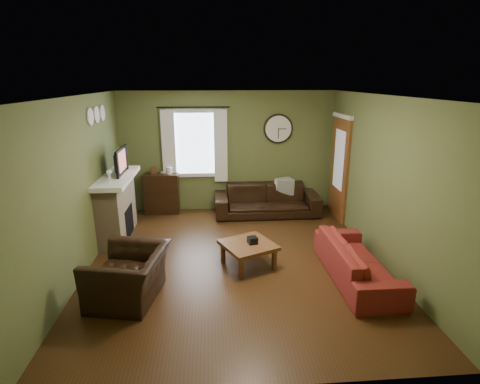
{
  "coord_description": "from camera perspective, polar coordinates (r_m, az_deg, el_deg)",
  "views": [
    {
      "loc": [
        -0.37,
        -5.46,
        2.83
      ],
      "look_at": [
        0.1,
        0.4,
        1.05
      ],
      "focal_mm": 28.0,
      "sensor_mm": 36.0,
      "label": 1
    }
  ],
  "objects": [
    {
      "name": "floor",
      "position": [
        6.16,
        -0.64,
        -10.5
      ],
      "size": [
        4.6,
        5.2,
        0.0
      ],
      "primitive_type": "cube",
      "color": "#3C230F",
      "rests_on": "ground"
    },
    {
      "name": "ceiling",
      "position": [
        5.47,
        -0.73,
        14.44
      ],
      "size": [
        4.6,
        5.2,
        0.0
      ],
      "primitive_type": "cube",
      "color": "white",
      "rests_on": "ground"
    },
    {
      "name": "wall_left",
      "position": [
        5.99,
        -23.22,
        0.65
      ],
      "size": [
        0.0,
        5.2,
        2.6
      ],
      "primitive_type": "cube",
      "color": "#586232",
      "rests_on": "ground"
    },
    {
      "name": "wall_right",
      "position": [
        6.26,
        20.81,
        1.59
      ],
      "size": [
        0.0,
        5.2,
        2.6
      ],
      "primitive_type": "cube",
      "color": "#586232",
      "rests_on": "ground"
    },
    {
      "name": "wall_back",
      "position": [
        8.21,
        -1.92,
        6.11
      ],
      "size": [
        4.6,
        0.0,
        2.6
      ],
      "primitive_type": "cube",
      "color": "#586232",
      "rests_on": "ground"
    },
    {
      "name": "wall_front",
      "position": [
        3.26,
        2.47,
        -11.16
      ],
      "size": [
        4.6,
        0.0,
        2.6
      ],
      "primitive_type": "cube",
      "color": "#586232",
      "rests_on": "ground"
    },
    {
      "name": "fireplace",
      "position": [
        7.2,
        -18.24,
        -2.48
      ],
      "size": [
        0.4,
        1.4,
        1.1
      ],
      "primitive_type": "cube",
      "color": "tan",
      "rests_on": "floor"
    },
    {
      "name": "firebox",
      "position": [
        7.24,
        -16.6,
        -4.33
      ],
      "size": [
        0.04,
        0.6,
        0.55
      ],
      "primitive_type": "cube",
      "color": "black",
      "rests_on": "fireplace"
    },
    {
      "name": "mantel",
      "position": [
        7.03,
        -18.44,
        2.06
      ],
      "size": [
        0.58,
        1.6,
        0.08
      ],
      "primitive_type": "cube",
      "color": "white",
      "rests_on": "fireplace"
    },
    {
      "name": "tv",
      "position": [
        7.12,
        -18.17,
        4.04
      ],
      "size": [
        0.08,
        0.6,
        0.35
      ],
      "primitive_type": "imported",
      "rotation": [
        0.0,
        0.0,
        1.57
      ],
      "color": "black",
      "rests_on": "mantel"
    },
    {
      "name": "tv_screen",
      "position": [
        7.09,
        -17.58,
        4.51
      ],
      "size": [
        0.02,
        0.62,
        0.36
      ],
      "primitive_type": "cube",
      "color": "#994C3F",
      "rests_on": "mantel"
    },
    {
      "name": "medallion_left",
      "position": [
        6.57,
        -21.86,
        10.61
      ],
      "size": [
        0.28,
        0.28,
        0.03
      ],
      "primitive_type": "cylinder",
      "color": "white",
      "rests_on": "wall_left"
    },
    {
      "name": "medallion_mid",
      "position": [
        6.9,
        -21.03,
        10.94
      ],
      "size": [
        0.28,
        0.28,
        0.03
      ],
      "primitive_type": "cylinder",
      "color": "white",
      "rests_on": "wall_left"
    },
    {
      "name": "medallion_right",
      "position": [
        7.24,
        -20.27,
        11.25
      ],
      "size": [
        0.28,
        0.28,
        0.03
      ],
      "primitive_type": "cylinder",
      "color": "white",
      "rests_on": "wall_left"
    },
    {
      "name": "window_pane",
      "position": [
        8.15,
        -6.89,
        7.35
      ],
      "size": [
        1.0,
        0.02,
        1.3
      ],
      "primitive_type": null,
      "color": "silver",
      "rests_on": "wall_back"
    },
    {
      "name": "curtain_rod",
      "position": [
        7.96,
        -7.12,
        12.7
      ],
      "size": [
        0.03,
        0.03,
        1.5
      ],
      "primitive_type": "cylinder",
      "color": "black",
      "rests_on": "wall_back"
    },
    {
      "name": "curtain_left",
      "position": [
        8.1,
        -10.82,
        6.76
      ],
      "size": [
        0.28,
        0.04,
        1.55
      ],
      "primitive_type": "cube",
      "color": "white",
      "rests_on": "wall_back"
    },
    {
      "name": "curtain_right",
      "position": [
        8.06,
        -2.97,
        6.98
      ],
      "size": [
        0.28,
        0.04,
        1.55
      ],
      "primitive_type": "cube",
      "color": "white",
      "rests_on": "wall_back"
    },
    {
      "name": "wall_clock",
      "position": [
        8.21,
        5.86,
        9.56
      ],
      "size": [
        0.64,
        0.06,
        0.64
      ],
      "primitive_type": null,
      "color": "white",
      "rests_on": "wall_back"
    },
    {
      "name": "door",
      "position": [
        7.97,
        14.92,
        3.38
      ],
      "size": [
        0.05,
        0.9,
        2.1
      ],
      "primitive_type": "cube",
      "color": "brown",
      "rests_on": "floor"
    },
    {
      "name": "bookshelf",
      "position": [
        8.31,
        -11.82,
        -0.24
      ],
      "size": [
        0.74,
        0.31,
        0.88
      ],
      "primitive_type": null,
      "color": "black",
      "rests_on": "floor"
    },
    {
      "name": "book",
      "position": [
        8.33,
        -11.98,
        3.52
      ],
      "size": [
        0.17,
        0.22,
        0.02
      ],
      "primitive_type": "imported",
      "rotation": [
        0.0,
        0.0,
        0.01
      ],
      "color": "brown",
      "rests_on": "bookshelf"
    },
    {
      "name": "sofa_brown",
      "position": [
        8.09,
        4.09,
        -1.22
      ],
      "size": [
        2.22,
        0.87,
        0.65
      ],
      "primitive_type": "imported",
      "color": "black",
      "rests_on": "floor"
    },
    {
      "name": "pillow_left",
      "position": [
        8.32,
        6.46,
        0.85
      ],
      "size": [
        0.4,
        0.26,
        0.39
      ],
      "primitive_type": "cube",
      "rotation": [
        0.0,
        0.0,
        0.42
      ],
      "color": "#9A9E94",
      "rests_on": "sofa_brown"
    },
    {
      "name": "pillow_right",
      "position": [
        8.25,
        6.97,
        0.69
      ],
      "size": [
        0.38,
        0.15,
        0.37
      ],
      "primitive_type": "cube",
      "rotation": [
        0.0,
        0.0,
        -0.11
      ],
      "color": "#9A9E94",
      "rests_on": "sofa_brown"
    },
    {
      "name": "sofa_red",
      "position": [
        5.82,
        17.4,
        -9.95
      ],
      "size": [
        0.75,
        1.92,
        0.56
      ],
      "primitive_type": "imported",
      "rotation": [
        0.0,
        0.0,
        1.57
      ],
      "color": "maroon",
      "rests_on": "floor"
    },
    {
      "name": "armchair",
      "position": [
        5.28,
        -16.59,
        -12.11
      ],
      "size": [
        1.09,
        1.19,
        0.67
      ],
      "primitive_type": "imported",
      "rotation": [
        0.0,
        0.0,
        -1.76
      ],
      "color": "black",
      "rests_on": "floor"
    },
    {
      "name": "coffee_table",
      "position": [
        5.93,
        1.26,
        -9.55
      ],
      "size": [
        0.97,
        0.97,
        0.39
      ],
      "primitive_type": null,
      "rotation": [
        0.0,
        0.0,
        0.43
      ],
      "color": "brown",
      "rests_on": "floor"
    },
    {
      "name": "tissue_box",
      "position": [
        5.84,
        1.92,
        -7.74
      ],
      "size": [
        0.17,
        0.17,
        0.11
      ],
      "primitive_type": "cube",
      "rotation": [
        0.0,
        0.0,
        0.23
      ],
      "color": "black",
      "rests_on": "coffee_table"
    },
    {
      "name": "wine_glass_a",
      "position": [
        6.53,
        -19.37,
        2.23
      ],
      "size": [
        0.08,
        0.08,
        0.22
      ],
      "primitive_type": null,
      "color": "white",
      "rests_on": "mantel"
    },
    {
      "name": "wine_glass_b",
      "position": [
        6.61,
        -19.19,
        2.34
      ],
      "size": [
        0.07,
        0.07,
        0.2
      ],
      "primitive_type": null,
      "color": "white",
      "rests_on": "mantel"
    }
  ]
}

